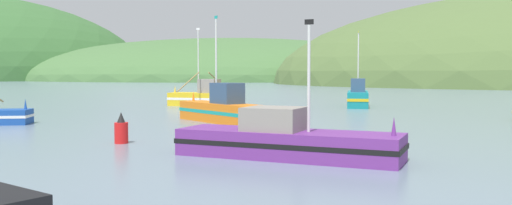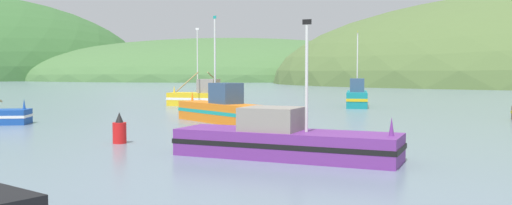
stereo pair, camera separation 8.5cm
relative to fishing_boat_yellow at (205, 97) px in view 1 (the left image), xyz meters
name	(u,v)px [view 1 (the left image)]	position (x,y,z in m)	size (l,w,h in m)	color
hill_far_center	(233,79)	(-6.69, 209.97, -0.91)	(214.87, 171.89, 39.85)	#47703D
fishing_boat_yellow	(205,97)	(0.00, 0.00, 0.00)	(7.56, 11.65, 7.92)	gold
fishing_boat_teal	(358,97)	(15.41, -0.89, 0.01)	(3.42, 8.05, 7.55)	#147F84
fishing_boat_purple	(286,141)	(6.41, -32.72, -0.22)	(9.26, 5.82, 5.45)	#6B2D84
fishing_boat_orange	(224,110)	(3.01, -17.89, -0.04)	(6.78, 8.19, 7.29)	orange
channel_buoy	(122,131)	(-1.25, -28.41, -0.29)	(0.65, 0.65, 1.50)	red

